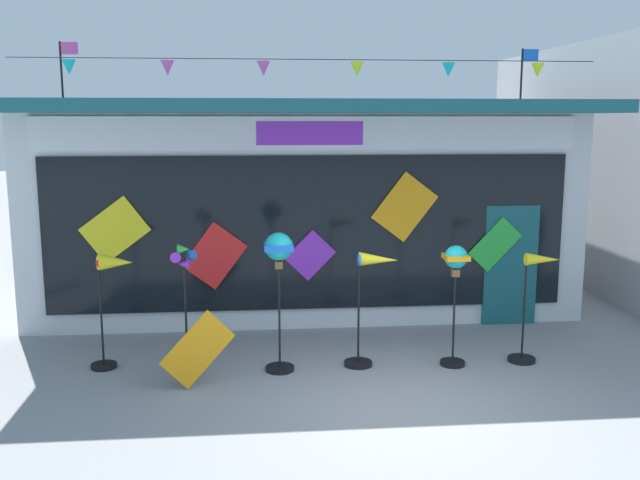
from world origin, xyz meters
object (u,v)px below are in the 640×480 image
object	(u,v)px
wind_spinner_right	(455,275)
display_kite_on_ground	(198,349)
wind_spinner_left	(185,293)
wind_spinner_far_right	(534,298)
wind_spinner_far_left	(112,286)
wind_spinner_center_right	(371,293)
kite_shop_building	(299,198)
wind_spinner_center_left	(279,263)

from	to	relation	value
wind_spinner_right	display_kite_on_ground	bearing A→B (deg)	-173.08
wind_spinner_left	display_kite_on_ground	distance (m)	0.78
wind_spinner_far_right	wind_spinner_left	bearing A→B (deg)	-178.91
wind_spinner_far_left	wind_spinner_center_right	bearing A→B (deg)	-3.85
wind_spinner_far_left	wind_spinner_right	world-z (taller)	wind_spinner_right
wind_spinner_far_left	display_kite_on_ground	distance (m)	1.56
wind_spinner_far_left	wind_spinner_far_right	distance (m)	5.83
wind_spinner_left	wind_spinner_far_right	bearing A→B (deg)	1.09
wind_spinner_center_right	display_kite_on_ground	world-z (taller)	wind_spinner_center_right
kite_shop_building	wind_spinner_far_left	distance (m)	5.04
wind_spinner_far_right	display_kite_on_ground	bearing A→B (deg)	-174.14
display_kite_on_ground	wind_spinner_center_right	bearing A→B (deg)	12.81
wind_spinner_right	wind_spinner_left	bearing A→B (deg)	-179.39
wind_spinner_center_left	display_kite_on_ground	bearing A→B (deg)	-157.94
wind_spinner_left	wind_spinner_right	world-z (taller)	wind_spinner_left
wind_spinner_far_left	wind_spinner_left	xyz separation A→B (m)	(1.01, -0.38, -0.02)
wind_spinner_left	wind_spinner_center_left	distance (m)	1.30
wind_spinner_center_right	wind_spinner_right	bearing A→B (deg)	-5.36
wind_spinner_center_right	wind_spinner_center_left	bearing A→B (deg)	-175.58
wind_spinner_far_left	wind_spinner_right	distance (m)	4.68
wind_spinner_far_right	kite_shop_building	bearing A→B (deg)	124.21
display_kite_on_ground	wind_spinner_center_left	bearing A→B (deg)	22.06
wind_spinner_center_left	kite_shop_building	bearing A→B (deg)	82.70
display_kite_on_ground	wind_spinner_right	bearing A→B (deg)	6.92
wind_spinner_left	wind_spinner_center_left	xyz separation A→B (m)	(1.25, 0.05, 0.36)
wind_spinner_right	kite_shop_building	bearing A→B (deg)	112.47
wind_spinner_right	wind_spinner_far_right	bearing A→B (deg)	2.63
wind_spinner_center_left	wind_spinner_center_right	size ratio (longest dim) A/B	1.20
wind_spinner_right	wind_spinner_center_left	bearing A→B (deg)	179.76
wind_spinner_center_left	wind_spinner_far_right	world-z (taller)	wind_spinner_center_left
wind_spinner_center_right	wind_spinner_far_right	xyz separation A→B (m)	(2.30, -0.06, -0.10)
wind_spinner_center_left	wind_spinner_far_right	distance (m)	3.61
wind_spinner_center_right	kite_shop_building	bearing A→B (deg)	99.07
wind_spinner_left	display_kite_on_ground	bearing A→B (deg)	-65.33
wind_spinner_far_left	wind_spinner_far_right	size ratio (longest dim) A/B	1.03
wind_spinner_right	wind_spinner_far_right	distance (m)	1.21
kite_shop_building	wind_spinner_center_left	distance (m)	4.50
wind_spinner_center_right	wind_spinner_far_right	bearing A→B (deg)	-1.37
wind_spinner_far_left	wind_spinner_right	xyz separation A→B (m)	(4.67, -0.34, 0.14)
kite_shop_building	wind_spinner_right	world-z (taller)	kite_shop_building
wind_spinner_left	wind_spinner_far_right	world-z (taller)	wind_spinner_left
kite_shop_building	wind_spinner_center_left	size ratio (longest dim) A/B	5.05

